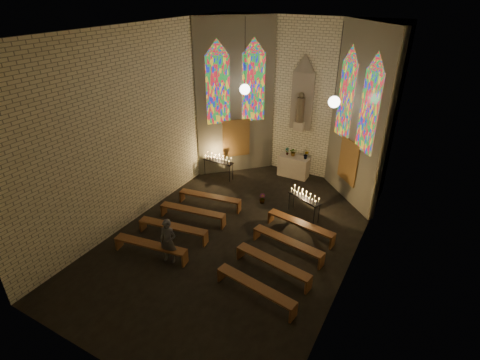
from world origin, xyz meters
name	(u,v)px	position (x,y,z in m)	size (l,w,h in m)	color
floor	(236,236)	(0.00, 0.00, 0.00)	(12.00, 12.00, 0.00)	black
room	(279,112)	(0.00, 3.37, 3.72)	(8.22, 12.43, 7.00)	#ECE7C5
altar	(294,166)	(0.00, 5.45, 0.50)	(1.40, 0.60, 1.00)	beige
flower_vase_left	(287,151)	(-0.38, 5.49, 1.19)	(0.19, 0.13, 0.37)	#4C723F
flower_vase_center	(293,152)	(-0.09, 5.53, 1.19)	(0.34, 0.30, 0.38)	#4C723F
flower_vase_right	(306,155)	(0.55, 5.48, 1.20)	(0.23, 0.18, 0.41)	#4C723F
aisle_flower_pot	(262,199)	(-0.20, 2.52, 0.21)	(0.24, 0.24, 0.43)	#4C723F
votive_stand_left	(218,160)	(-3.00, 3.60, 0.92)	(1.47, 0.37, 1.08)	black
votive_stand_right	(305,196)	(1.64, 2.41, 0.90)	(1.44, 0.88, 1.05)	black
pew_left_0	(210,198)	(-1.96, 1.26, 0.41)	(2.63, 0.77, 0.50)	brown
pew_right_0	(301,224)	(1.96, 1.26, 0.41)	(2.63, 0.77, 0.50)	brown
pew_left_1	(193,212)	(-1.96, 0.06, 0.41)	(2.63, 0.77, 0.50)	brown
pew_right_1	(288,242)	(1.96, 0.06, 0.41)	(2.63, 0.77, 0.50)	brown
pew_left_2	(173,227)	(-1.96, -1.14, 0.41)	(2.63, 0.77, 0.50)	brown
pew_right_2	(273,263)	(1.96, -1.14, 0.41)	(2.63, 0.77, 0.50)	brown
pew_left_3	(150,246)	(-1.96, -2.34, 0.41)	(2.63, 0.77, 0.50)	brown
pew_right_3	(255,287)	(1.96, -2.34, 0.41)	(2.63, 0.77, 0.50)	brown
visitor	(168,241)	(-1.25, -2.24, 0.79)	(0.58, 0.38, 1.59)	#494B53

